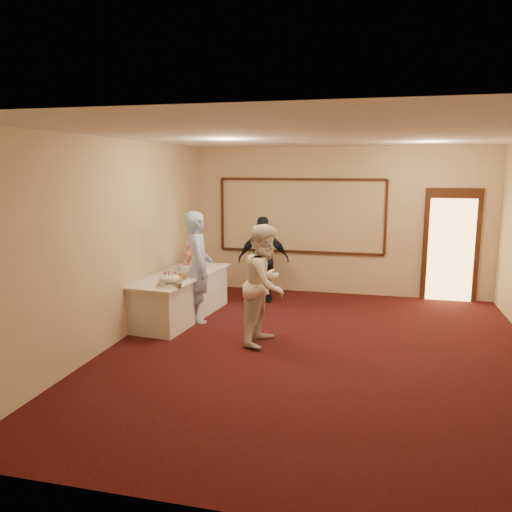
{
  "coord_description": "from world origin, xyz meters",
  "views": [
    {
      "loc": [
        0.69,
        -6.74,
        2.58
      ],
      "look_at": [
        -1.19,
        1.1,
        1.15
      ],
      "focal_mm": 35.0,
      "sensor_mm": 36.0,
      "label": 1
    }
  ],
  "objects_px": {
    "plate_stack_b": "(196,266)",
    "woman": "(265,284)",
    "plate_stack_a": "(176,270)",
    "guest": "(264,260)",
    "man": "(198,267)",
    "buffet_table": "(181,296)",
    "pavlova_tray": "(170,280)",
    "tart": "(179,277)",
    "cupcake_stand": "(190,255)"
  },
  "relations": [
    {
      "from": "man",
      "to": "woman",
      "type": "distance_m",
      "value": 1.56
    },
    {
      "from": "plate_stack_a",
      "to": "woman",
      "type": "distance_m",
      "value": 1.98
    },
    {
      "from": "cupcake_stand",
      "to": "man",
      "type": "relative_size",
      "value": 0.26
    },
    {
      "from": "pavlova_tray",
      "to": "plate_stack_b",
      "type": "height_order",
      "value": "pavlova_tray"
    },
    {
      "from": "buffet_table",
      "to": "cupcake_stand",
      "type": "bearing_deg",
      "value": 100.55
    },
    {
      "from": "cupcake_stand",
      "to": "man",
      "type": "height_order",
      "value": "man"
    },
    {
      "from": "pavlova_tray",
      "to": "woman",
      "type": "relative_size",
      "value": 0.31
    },
    {
      "from": "man",
      "to": "guest",
      "type": "height_order",
      "value": "man"
    },
    {
      "from": "plate_stack_b",
      "to": "cupcake_stand",
      "type": "bearing_deg",
      "value": 121.93
    },
    {
      "from": "man",
      "to": "woman",
      "type": "xyz_separation_m",
      "value": [
        1.33,
        -0.8,
        -0.05
      ]
    },
    {
      "from": "man",
      "to": "woman",
      "type": "bearing_deg",
      "value": -143.72
    },
    {
      "from": "pavlova_tray",
      "to": "tart",
      "type": "bearing_deg",
      "value": 94.61
    },
    {
      "from": "woman",
      "to": "guest",
      "type": "xyz_separation_m",
      "value": [
        -0.52,
        2.22,
        -0.05
      ]
    },
    {
      "from": "buffet_table",
      "to": "man",
      "type": "xyz_separation_m",
      "value": [
        0.37,
        -0.08,
        0.55
      ]
    },
    {
      "from": "pavlova_tray",
      "to": "tart",
      "type": "relative_size",
      "value": 1.79
    },
    {
      "from": "buffet_table",
      "to": "tart",
      "type": "distance_m",
      "value": 0.57
    },
    {
      "from": "tart",
      "to": "plate_stack_b",
      "type": "bearing_deg",
      "value": 88.64
    },
    {
      "from": "plate_stack_a",
      "to": "guest",
      "type": "xyz_separation_m",
      "value": [
        1.25,
        1.33,
        -0.01
      ]
    },
    {
      "from": "buffet_table",
      "to": "plate_stack_a",
      "type": "relative_size",
      "value": 13.74
    },
    {
      "from": "buffet_table",
      "to": "tart",
      "type": "relative_size",
      "value": 7.83
    },
    {
      "from": "pavlova_tray",
      "to": "plate_stack_b",
      "type": "xyz_separation_m",
      "value": [
        -0.02,
        1.22,
        -0.01
      ]
    },
    {
      "from": "buffet_table",
      "to": "man",
      "type": "bearing_deg",
      "value": -12.96
    },
    {
      "from": "buffet_table",
      "to": "pavlova_tray",
      "type": "distance_m",
      "value": 0.94
    },
    {
      "from": "buffet_table",
      "to": "tart",
      "type": "height_order",
      "value": "tart"
    },
    {
      "from": "tart",
      "to": "plate_stack_a",
      "type": "bearing_deg",
      "value": 118.65
    },
    {
      "from": "tart",
      "to": "man",
      "type": "bearing_deg",
      "value": 49.63
    },
    {
      "from": "cupcake_stand",
      "to": "woman",
      "type": "relative_size",
      "value": 0.27
    },
    {
      "from": "pavlova_tray",
      "to": "man",
      "type": "relative_size",
      "value": 0.3
    },
    {
      "from": "guest",
      "to": "woman",
      "type": "bearing_deg",
      "value": 93.43
    },
    {
      "from": "woman",
      "to": "man",
      "type": "bearing_deg",
      "value": 67.24
    },
    {
      "from": "pavlova_tray",
      "to": "plate_stack_a",
      "type": "bearing_deg",
      "value": 106.35
    },
    {
      "from": "tart",
      "to": "woman",
      "type": "xyz_separation_m",
      "value": [
        1.57,
        -0.52,
        0.09
      ]
    },
    {
      "from": "plate_stack_a",
      "to": "tart",
      "type": "height_order",
      "value": "plate_stack_a"
    },
    {
      "from": "buffet_table",
      "to": "plate_stack_a",
      "type": "height_order",
      "value": "plate_stack_a"
    },
    {
      "from": "plate_stack_b",
      "to": "man",
      "type": "xyz_separation_m",
      "value": [
        0.22,
        -0.51,
        0.09
      ]
    },
    {
      "from": "man",
      "to": "buffet_table",
      "type": "bearing_deg",
      "value": 54.34
    },
    {
      "from": "cupcake_stand",
      "to": "woman",
      "type": "bearing_deg",
      "value": -44.21
    },
    {
      "from": "plate_stack_b",
      "to": "woman",
      "type": "height_order",
      "value": "woman"
    },
    {
      "from": "tart",
      "to": "man",
      "type": "distance_m",
      "value": 0.39
    },
    {
      "from": "plate_stack_b",
      "to": "woman",
      "type": "bearing_deg",
      "value": -40.09
    },
    {
      "from": "plate_stack_a",
      "to": "guest",
      "type": "bearing_deg",
      "value": 46.91
    },
    {
      "from": "tart",
      "to": "guest",
      "type": "height_order",
      "value": "guest"
    },
    {
      "from": "plate_stack_b",
      "to": "man",
      "type": "distance_m",
      "value": 0.56
    },
    {
      "from": "plate_stack_a",
      "to": "tart",
      "type": "distance_m",
      "value": 0.41
    },
    {
      "from": "tart",
      "to": "man",
      "type": "relative_size",
      "value": 0.17
    },
    {
      "from": "pavlova_tray",
      "to": "plate_stack_a",
      "type": "height_order",
      "value": "pavlova_tray"
    },
    {
      "from": "woman",
      "to": "guest",
      "type": "distance_m",
      "value": 2.28
    },
    {
      "from": "cupcake_stand",
      "to": "buffet_table",
      "type": "bearing_deg",
      "value": -79.45
    },
    {
      "from": "buffet_table",
      "to": "plate_stack_a",
      "type": "distance_m",
      "value": 0.46
    },
    {
      "from": "buffet_table",
      "to": "pavlova_tray",
      "type": "bearing_deg",
      "value": -78.41
    }
  ]
}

